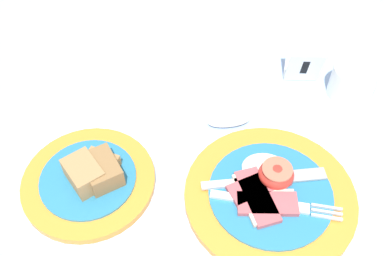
# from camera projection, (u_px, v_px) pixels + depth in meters

# --- Properties ---
(ground_plane) EXTENTS (3.00, 3.00, 0.00)m
(ground_plane) POSITION_uv_depth(u_px,v_px,m) (228.00, 188.00, 0.67)
(ground_plane) COLOR #93B2DB
(breakfast_plate) EXTENTS (0.25, 0.25, 0.04)m
(breakfast_plate) POSITION_uv_depth(u_px,v_px,m) (269.00, 193.00, 0.65)
(breakfast_plate) COLOR orange
(breakfast_plate) RESTS_ON ground_plane
(bread_plate) EXTENTS (0.20, 0.20, 0.05)m
(bread_plate) POSITION_uv_depth(u_px,v_px,m) (90.00, 178.00, 0.66)
(bread_plate) COLOR orange
(bread_plate) RESTS_ON ground_plane
(sugar_cup) EXTENTS (0.08, 0.08, 0.06)m
(sugar_cup) POSITION_uv_depth(u_px,v_px,m) (353.00, 80.00, 0.77)
(sugar_cup) COLOR white
(sugar_cup) RESTS_ON ground_plane
(number_card) EXTENTS (0.07, 0.05, 0.07)m
(number_card) POSITION_uv_depth(u_px,v_px,m) (303.00, 64.00, 0.79)
(number_card) COLOR white
(number_card) RESTS_ON ground_plane
(teaspoon_by_saucer) EXTENTS (0.19, 0.08, 0.01)m
(teaspoon_by_saucer) POSITION_uv_depth(u_px,v_px,m) (213.00, 123.00, 0.74)
(teaspoon_by_saucer) COLOR silver
(teaspoon_by_saucer) RESTS_ON ground_plane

